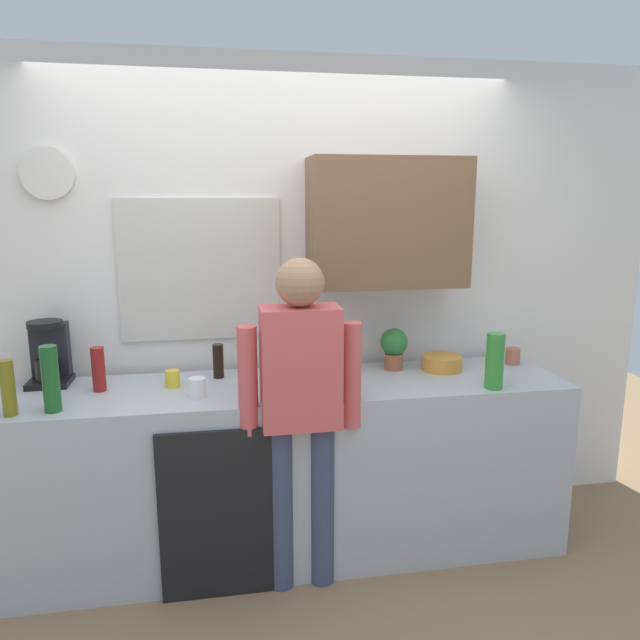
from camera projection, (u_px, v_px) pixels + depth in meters
name	position (u px, v px, depth m)	size (l,w,h in m)	color
ground_plane	(302.00, 582.00, 2.93)	(8.00, 8.00, 0.00)	#8C6D4C
kitchen_counter	(293.00, 468.00, 3.12)	(2.83, 0.64, 0.93)	#B2B7BC
dishwasher_panel	(220.00, 516.00, 2.75)	(0.56, 0.02, 0.83)	black
back_wall_assembly	(294.00, 288.00, 3.34)	(4.43, 0.42, 2.60)	white
coffee_maker	(49.00, 355.00, 3.01)	(0.20, 0.20, 0.33)	black
bottle_olive_oil	(8.00, 388.00, 2.57)	(0.06, 0.06, 0.25)	olive
bottle_red_vinegar	(98.00, 369.00, 2.90)	(0.06, 0.06, 0.22)	maroon
bottle_clear_soda	(495.00, 361.00, 2.94)	(0.09, 0.09, 0.28)	#2D8C33
bottle_green_wine	(51.00, 379.00, 2.61)	(0.07, 0.07, 0.30)	#195923
bottle_dark_sauce	(218.00, 361.00, 3.12)	(0.06, 0.06, 0.18)	black
cup_yellow_cup	(173.00, 379.00, 2.98)	(0.07, 0.07, 0.09)	yellow
cup_white_mug	(197.00, 388.00, 2.82)	(0.08, 0.08, 0.10)	white
cup_terracotta_mug	(513.00, 356.00, 3.38)	(0.08, 0.08, 0.09)	#B26647
mixing_bowl	(442.00, 363.00, 3.27)	(0.22, 0.22, 0.08)	orange
potted_plant	(394.00, 346.00, 3.26)	(0.15, 0.15, 0.23)	#9E5638
dish_soap	(244.00, 373.00, 2.94)	(0.06, 0.06, 0.18)	blue
storage_canister	(310.00, 367.00, 3.02)	(0.14, 0.14, 0.17)	silver
person_at_sink	(301.00, 399.00, 2.73)	(0.57, 0.22, 1.60)	#3F4766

